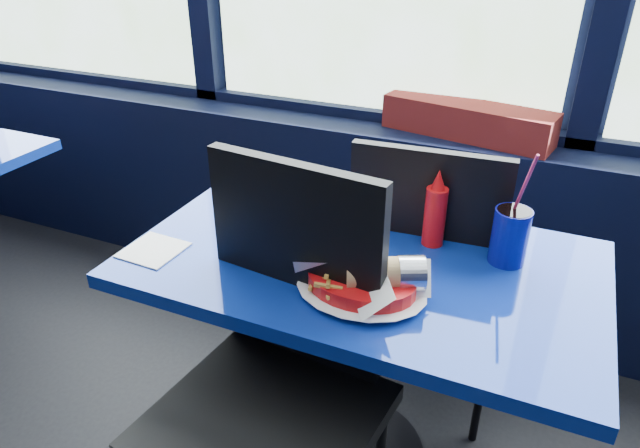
{
  "coord_description": "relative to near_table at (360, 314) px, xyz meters",
  "views": [
    {
      "loc": [
        0.7,
        0.8,
        1.53
      ],
      "look_at": [
        0.19,
        1.98,
        0.83
      ],
      "focal_mm": 32.0,
      "sensor_mm": 36.0,
      "label": 1
    }
  ],
  "objects": [
    {
      "name": "soda_cup",
      "position": [
        0.34,
        0.13,
        0.26
      ],
      "size": [
        0.09,
        0.09,
        0.31
      ],
      "rotation": [
        0.0,
        0.0,
        0.1
      ],
      "color": "#0B1081",
      "rests_on": "near_table"
    },
    {
      "name": "chair_near_back",
      "position": [
        0.12,
        0.31,
        0.01
      ],
      "size": [
        0.48,
        0.48,
        1.0
      ],
      "rotation": [
        0.0,
        0.0,
        3.21
      ],
      "color": "black",
      "rests_on": "ground"
    },
    {
      "name": "window_sill",
      "position": [
        -0.3,
        0.87,
        -0.17
      ],
      "size": [
        5.0,
        0.26,
        0.8
      ],
      "primitive_type": "cube",
      "color": "black",
      "rests_on": "ground"
    },
    {
      "name": "food_basket",
      "position": [
        0.06,
        -0.15,
        0.22
      ],
      "size": [
        0.28,
        0.26,
        0.1
      ],
      "rotation": [
        0.0,
        0.0,
        -0.0
      ],
      "color": "red",
      "rests_on": "near_table"
    },
    {
      "name": "planter_box",
      "position": [
        0.09,
        0.89,
        0.29
      ],
      "size": [
        0.65,
        0.27,
        0.13
      ],
      "primitive_type": "cube",
      "rotation": [
        0.0,
        0.0,
        -0.19
      ],
      "color": "maroon",
      "rests_on": "window_sill"
    },
    {
      "name": "chair_near_front",
      "position": [
        -0.09,
        -0.3,
        0.04
      ],
      "size": [
        0.53,
        0.53,
        1.06
      ],
      "rotation": [
        0.0,
        0.0,
        -0.11
      ],
      "color": "black",
      "rests_on": "ground"
    },
    {
      "name": "napkin",
      "position": [
        -0.52,
        -0.19,
        0.18
      ],
      "size": [
        0.15,
        0.15,
        0.0
      ],
      "primitive_type": "cube",
      "rotation": [
        0.0,
        0.0,
        -0.04
      ],
      "color": "white",
      "rests_on": "near_table"
    },
    {
      "name": "ketchup_bottle",
      "position": [
        0.15,
        0.14,
        0.28
      ],
      "size": [
        0.06,
        0.06,
        0.22
      ],
      "color": "red",
      "rests_on": "near_table"
    },
    {
      "name": "near_table",
      "position": [
        0.0,
        0.0,
        0.0
      ],
      "size": [
        1.2,
        0.7,
        0.75
      ],
      "color": "black",
      "rests_on": "ground"
    }
  ]
}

